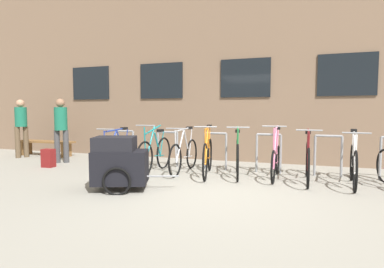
{
  "coord_description": "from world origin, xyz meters",
  "views": [
    {
      "loc": [
        1.31,
        -5.0,
        1.36
      ],
      "look_at": [
        -0.93,
        1.6,
        0.83
      ],
      "focal_mm": 28.98,
      "sensor_mm": 36.0,
      "label": 1
    }
  ],
  "objects_px": {
    "bicycle_pink": "(276,160)",
    "wooden_bench": "(46,144)",
    "bicycle_silver": "(184,155)",
    "person_browsing": "(21,124)",
    "bicycle_orange": "(208,156)",
    "bicycle_maroon": "(308,161)",
    "bicycle_blue": "(117,153)",
    "bicycle_green": "(237,157)",
    "bicycle_white": "(354,164)",
    "backpack": "(48,158)",
    "person_by_bench": "(61,126)",
    "bicycle_teal": "(155,154)",
    "bike_trailer": "(119,162)"
  },
  "relations": [
    {
      "from": "bicycle_maroon",
      "to": "wooden_bench",
      "type": "relative_size",
      "value": 0.95
    },
    {
      "from": "bicycle_green",
      "to": "bicycle_white",
      "type": "xyz_separation_m",
      "value": [
        2.16,
        -0.17,
        -0.01
      ]
    },
    {
      "from": "bicycle_green",
      "to": "wooden_bench",
      "type": "xyz_separation_m",
      "value": [
        -6.0,
        0.97,
        -0.05
      ]
    },
    {
      "from": "bicycle_pink",
      "to": "bicycle_orange",
      "type": "bearing_deg",
      "value": -173.98
    },
    {
      "from": "person_browsing",
      "to": "bicycle_pink",
      "type": "bearing_deg",
      "value": -3.84
    },
    {
      "from": "bicycle_green",
      "to": "bicycle_white",
      "type": "height_order",
      "value": "bicycle_green"
    },
    {
      "from": "bicycle_blue",
      "to": "bike_trailer",
      "type": "distance_m",
      "value": 2.13
    },
    {
      "from": "bicycle_teal",
      "to": "backpack",
      "type": "distance_m",
      "value": 2.7
    },
    {
      "from": "bicycle_pink",
      "to": "person_by_bench",
      "type": "distance_m",
      "value": 5.47
    },
    {
      "from": "bicycle_blue",
      "to": "bike_trailer",
      "type": "xyz_separation_m",
      "value": [
        1.17,
        -1.77,
        0.11
      ]
    },
    {
      "from": "bicycle_maroon",
      "to": "bicycle_teal",
      "type": "bearing_deg",
      "value": -178.43
    },
    {
      "from": "bicycle_white",
      "to": "backpack",
      "type": "distance_m",
      "value": 6.67
    },
    {
      "from": "bicycle_orange",
      "to": "person_browsing",
      "type": "height_order",
      "value": "person_browsing"
    },
    {
      "from": "backpack",
      "to": "bicycle_pink",
      "type": "bearing_deg",
      "value": 2.84
    },
    {
      "from": "bicycle_silver",
      "to": "bike_trailer",
      "type": "bearing_deg",
      "value": -105.71
    },
    {
      "from": "bicycle_orange",
      "to": "bike_trailer",
      "type": "height_order",
      "value": "bicycle_orange"
    },
    {
      "from": "person_browsing",
      "to": "bicycle_maroon",
      "type": "bearing_deg",
      "value": -4.31
    },
    {
      "from": "bicycle_maroon",
      "to": "wooden_bench",
      "type": "bearing_deg",
      "value": 171.72
    },
    {
      "from": "wooden_bench",
      "to": "bicycle_teal",
      "type": "bearing_deg",
      "value": -15.52
    },
    {
      "from": "bicycle_maroon",
      "to": "bicycle_green",
      "type": "bearing_deg",
      "value": 175.61
    },
    {
      "from": "bicycle_silver",
      "to": "person_browsing",
      "type": "bearing_deg",
      "value": 174.58
    },
    {
      "from": "bicycle_teal",
      "to": "person_browsing",
      "type": "distance_m",
      "value": 4.67
    },
    {
      "from": "bicycle_white",
      "to": "bicycle_orange",
      "type": "relative_size",
      "value": 0.95
    },
    {
      "from": "person_by_bench",
      "to": "person_browsing",
      "type": "relative_size",
      "value": 0.99
    },
    {
      "from": "bicycle_teal",
      "to": "bicycle_maroon",
      "type": "xyz_separation_m",
      "value": [
        3.2,
        0.09,
        -0.01
      ]
    },
    {
      "from": "bicycle_teal",
      "to": "bicycle_orange",
      "type": "relative_size",
      "value": 0.95
    },
    {
      "from": "person_by_bench",
      "to": "bicycle_white",
      "type": "bearing_deg",
      "value": -2.41
    },
    {
      "from": "bicycle_pink",
      "to": "bicycle_green",
      "type": "height_order",
      "value": "bicycle_pink"
    },
    {
      "from": "bicycle_green",
      "to": "backpack",
      "type": "relative_size",
      "value": 3.95
    },
    {
      "from": "bicycle_blue",
      "to": "backpack",
      "type": "xyz_separation_m",
      "value": [
        -1.62,
        -0.46,
        -0.15
      ]
    },
    {
      "from": "wooden_bench",
      "to": "bicycle_green",
      "type": "bearing_deg",
      "value": -9.16
    },
    {
      "from": "wooden_bench",
      "to": "bicycle_white",
      "type": "bearing_deg",
      "value": -7.92
    },
    {
      "from": "wooden_bench",
      "to": "bike_trailer",
      "type": "bearing_deg",
      "value": -33.07
    },
    {
      "from": "backpack",
      "to": "person_by_bench",
      "type": "bearing_deg",
      "value": 101.7
    },
    {
      "from": "bicycle_pink",
      "to": "wooden_bench",
      "type": "xyz_separation_m",
      "value": [
        -6.78,
        0.97,
        -0.03
      ]
    },
    {
      "from": "bicycle_pink",
      "to": "bicycle_maroon",
      "type": "height_order",
      "value": "bicycle_pink"
    },
    {
      "from": "bike_trailer",
      "to": "person_by_bench",
      "type": "relative_size",
      "value": 0.88
    },
    {
      "from": "bicycle_teal",
      "to": "wooden_bench",
      "type": "distance_m",
      "value": 4.34
    },
    {
      "from": "wooden_bench",
      "to": "person_browsing",
      "type": "xyz_separation_m",
      "value": [
        -0.4,
        -0.49,
        0.63
      ]
    },
    {
      "from": "bicycle_blue",
      "to": "bicycle_green",
      "type": "xyz_separation_m",
      "value": [
        2.87,
        0.06,
        0.03
      ]
    },
    {
      "from": "bike_trailer",
      "to": "backpack",
      "type": "distance_m",
      "value": 3.1
    },
    {
      "from": "bicycle_blue",
      "to": "backpack",
      "type": "height_order",
      "value": "bicycle_blue"
    },
    {
      "from": "bike_trailer",
      "to": "person_by_bench",
      "type": "xyz_separation_m",
      "value": [
        -2.96,
        1.95,
        0.48
      ]
    },
    {
      "from": "bicycle_green",
      "to": "bike_trailer",
      "type": "distance_m",
      "value": 2.5
    },
    {
      "from": "bicycle_orange",
      "to": "bike_trailer",
      "type": "xyz_separation_m",
      "value": [
        -1.09,
        -1.69,
        0.07
      ]
    },
    {
      "from": "person_browsing",
      "to": "bicycle_orange",
      "type": "bearing_deg",
      "value": -6.18
    },
    {
      "from": "bicycle_pink",
      "to": "bicycle_green",
      "type": "distance_m",
      "value": 0.78
    },
    {
      "from": "bicycle_green",
      "to": "bicycle_white",
      "type": "bearing_deg",
      "value": -4.43
    },
    {
      "from": "bicycle_orange",
      "to": "bicycle_maroon",
      "type": "xyz_separation_m",
      "value": [
        1.99,
        0.04,
        -0.01
      ]
    },
    {
      "from": "bicycle_green",
      "to": "bicycle_silver",
      "type": "bearing_deg",
      "value": -179.27
    }
  ]
}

